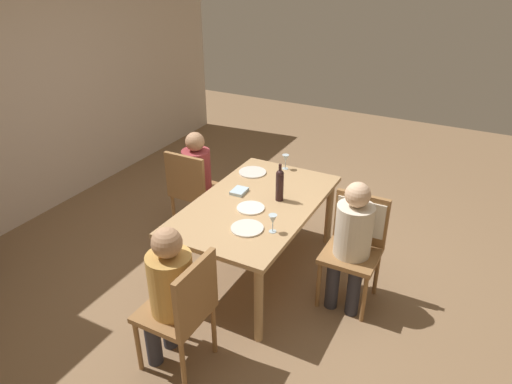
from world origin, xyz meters
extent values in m
plane|color=#846647|center=(0.00, 0.00, 0.00)|extent=(10.00, 10.00, 0.00)
cube|color=beige|center=(0.00, 2.69, 1.35)|extent=(6.40, 0.12, 2.70)
cube|color=tan|center=(0.00, 0.00, 0.70)|extent=(1.65, 0.98, 0.04)
cylinder|color=tan|center=(-0.76, -0.42, 0.34)|extent=(0.07, 0.07, 0.68)
cylinder|color=tan|center=(0.76, -0.42, 0.34)|extent=(0.07, 0.07, 0.68)
cylinder|color=tan|center=(-0.76, 0.42, 0.34)|extent=(0.07, 0.07, 0.68)
cylinder|color=tan|center=(0.76, 0.42, 0.34)|extent=(0.07, 0.07, 0.68)
cylinder|color=olive|center=(0.56, 1.06, 0.22)|extent=(0.04, 0.04, 0.44)
cylinder|color=olive|center=(0.56, 0.68, 0.22)|extent=(0.04, 0.04, 0.44)
cylinder|color=olive|center=(0.18, 1.06, 0.22)|extent=(0.04, 0.04, 0.44)
cylinder|color=olive|center=(0.18, 0.68, 0.22)|extent=(0.04, 0.04, 0.44)
cube|color=olive|center=(0.37, 0.87, 0.46)|extent=(0.44, 0.44, 0.04)
cube|color=olive|center=(0.17, 0.87, 0.70)|extent=(0.04, 0.44, 0.44)
cylinder|color=olive|center=(-1.40, 0.19, 0.22)|extent=(0.04, 0.04, 0.44)
cylinder|color=olive|center=(-1.02, 0.19, 0.22)|extent=(0.04, 0.04, 0.44)
cylinder|color=olive|center=(-1.40, -0.19, 0.22)|extent=(0.04, 0.04, 0.44)
cylinder|color=olive|center=(-1.02, -0.19, 0.22)|extent=(0.04, 0.04, 0.44)
cube|color=olive|center=(-1.21, 0.00, 0.46)|extent=(0.44, 0.44, 0.04)
cube|color=olive|center=(-1.21, -0.20, 0.70)|extent=(0.44, 0.04, 0.44)
cylinder|color=olive|center=(-0.19, -1.06, 0.22)|extent=(0.04, 0.04, 0.44)
cylinder|color=olive|center=(-0.19, -0.68, 0.22)|extent=(0.04, 0.04, 0.44)
cylinder|color=olive|center=(0.19, -1.06, 0.22)|extent=(0.04, 0.04, 0.44)
cylinder|color=olive|center=(0.19, -0.68, 0.22)|extent=(0.04, 0.04, 0.44)
cube|color=olive|center=(0.00, -0.87, 0.46)|extent=(0.44, 0.44, 0.04)
cube|color=olive|center=(0.20, -0.87, 0.70)|extent=(0.04, 0.44, 0.44)
cube|color=beige|center=(0.20, -0.87, 0.72)|extent=(0.07, 0.40, 0.31)
cylinder|color=#33333D|center=(0.50, 0.96, 0.23)|extent=(0.10, 0.10, 0.46)
cylinder|color=#33333D|center=(0.50, 0.78, 0.23)|extent=(0.10, 0.10, 0.46)
cylinder|color=#9E383D|center=(0.37, 0.87, 0.68)|extent=(0.28, 0.28, 0.44)
sphere|color=tan|center=(0.37, 0.87, 0.99)|extent=(0.19, 0.19, 0.19)
cylinder|color=#33333D|center=(-1.30, 0.14, 0.23)|extent=(0.11, 0.11, 0.46)
cylinder|color=#33333D|center=(-1.11, 0.14, 0.23)|extent=(0.11, 0.11, 0.46)
cylinder|color=tan|center=(-1.21, 0.00, 0.69)|extent=(0.30, 0.30, 0.46)
sphere|color=tan|center=(-1.21, 0.00, 1.02)|extent=(0.20, 0.20, 0.20)
cylinder|color=#33333D|center=(-0.14, -0.96, 0.23)|extent=(0.11, 0.11, 0.46)
cylinder|color=#33333D|center=(-0.14, -0.78, 0.23)|extent=(0.11, 0.11, 0.46)
cylinder|color=beige|center=(0.00, -0.87, 0.69)|extent=(0.30, 0.30, 0.45)
sphere|color=beige|center=(0.00, -0.87, 1.01)|extent=(0.20, 0.20, 0.20)
cylinder|color=black|center=(0.13, -0.16, 0.84)|extent=(0.07, 0.07, 0.24)
sphere|color=black|center=(0.13, -0.16, 0.97)|extent=(0.07, 0.07, 0.07)
cylinder|color=black|center=(0.13, -0.16, 1.02)|extent=(0.03, 0.03, 0.08)
cylinder|color=silver|center=(-0.35, -0.33, 0.73)|extent=(0.06, 0.06, 0.00)
cylinder|color=silver|center=(-0.35, -0.33, 0.76)|extent=(0.01, 0.01, 0.07)
cone|color=silver|center=(-0.35, -0.33, 0.83)|extent=(0.07, 0.07, 0.07)
cylinder|color=silver|center=(0.74, 0.06, 0.73)|extent=(0.06, 0.06, 0.00)
cylinder|color=silver|center=(0.74, 0.06, 0.76)|extent=(0.01, 0.01, 0.07)
cone|color=silver|center=(0.74, 0.06, 0.83)|extent=(0.07, 0.07, 0.07)
cylinder|color=silver|center=(0.51, 0.30, 0.73)|extent=(0.27, 0.27, 0.01)
cylinder|color=white|center=(-0.12, -0.01, 0.73)|extent=(0.24, 0.24, 0.01)
cylinder|color=silver|center=(-0.41, -0.14, 0.73)|extent=(0.26, 0.26, 0.01)
cube|color=#ADC6D6|center=(0.09, 0.22, 0.74)|extent=(0.17, 0.13, 0.03)
camera|label=1|loc=(-3.10, -1.63, 2.67)|focal=32.66mm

